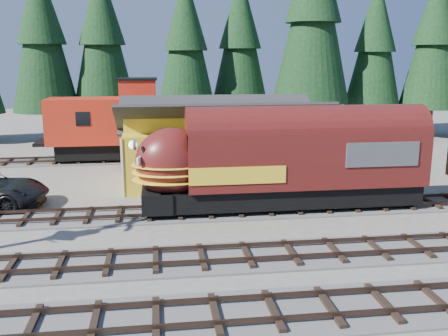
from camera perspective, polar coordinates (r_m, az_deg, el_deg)
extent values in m
plane|color=#6B665B|center=(22.08, 3.26, -8.11)|extent=(120.00, 120.00, 0.00)
cube|color=#4C4947|center=(29.06, 21.47, -3.79)|extent=(68.00, 3.20, 0.08)
cube|color=#38281E|center=(28.41, 22.21, -3.77)|extent=(68.00, 0.08, 0.16)
cube|color=#38281E|center=(29.61, 20.84, -3.02)|extent=(68.00, 0.08, 0.16)
cube|color=#4C4947|center=(39.50, -16.29, 0.75)|extent=(32.00, 3.20, 0.08)
cube|color=#38281E|center=(38.76, -16.46, 0.84)|extent=(32.00, 0.08, 0.16)
cube|color=#38281E|center=(40.16, -16.16, 1.26)|extent=(32.00, 0.08, 0.16)
cube|color=gold|center=(31.62, -0.30, 1.47)|extent=(12.00, 6.00, 3.40)
cube|color=yellow|center=(31.24, -0.30, 5.83)|extent=(11.88, 3.30, 1.44)
cube|color=white|center=(30.35, -11.43, 1.71)|extent=(0.06, 2.40, 0.60)
cone|color=black|center=(48.47, -20.12, 14.00)|extent=(5.87, 5.87, 13.36)
cone|color=black|center=(48.45, -13.76, 14.37)|extent=(5.85, 5.85, 13.33)
cone|color=black|center=(46.70, -4.39, 14.09)|extent=(5.52, 5.52, 12.57)
cone|color=black|center=(49.42, 1.85, 14.30)|extent=(5.66, 5.66, 12.89)
cone|color=black|center=(48.52, 10.16, 17.09)|extent=(7.18, 7.18, 16.35)
cone|color=black|center=(51.52, 16.90, 13.35)|extent=(5.46, 5.46, 12.44)
cone|color=black|center=(52.83, 22.99, 13.61)|extent=(5.88, 5.88, 13.38)
cube|color=black|center=(26.13, 7.60, -2.95)|extent=(13.39, 2.40, 1.03)
cube|color=#541613|center=(25.89, 9.33, 1.24)|extent=(12.22, 2.82, 2.82)
ellipsoid|color=#541613|center=(24.81, -6.02, 0.61)|extent=(3.57, 2.76, 3.48)
cube|color=#38383A|center=(27.05, 16.42, 2.08)|extent=(3.76, 2.88, 1.22)
sphere|color=white|center=(24.65, -10.40, 2.62)|extent=(0.41, 0.41, 0.41)
cube|color=black|center=(38.96, -11.22, 2.13)|extent=(10.05, 2.59, 1.12)
cube|color=red|center=(38.63, -11.36, 5.39)|extent=(11.17, 3.24, 3.35)
cube|color=red|center=(38.36, -9.83, 8.93)|extent=(2.68, 2.46, 1.34)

